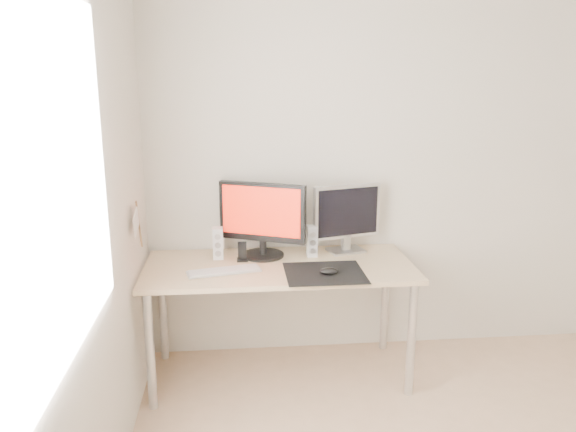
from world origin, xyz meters
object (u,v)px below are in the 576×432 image
speaker_left (218,243)px  phone_dock (242,255)px  main_monitor (262,217)px  keyboard (224,271)px  desk (279,277)px  speaker_right (312,241)px  second_monitor (347,215)px  mouse (329,271)px

speaker_left → phone_dock: bearing=-22.5°
speaker_left → phone_dock: size_ratio=1.62×
main_monitor → keyboard: 0.43m
speaker_left → phone_dock: 0.17m
desk → speaker_right: 0.31m
desk → keyboard: size_ratio=3.67×
desk → main_monitor: bearing=119.4°
speaker_left → speaker_right: 0.58m
speaker_right → speaker_left: bearing=179.5°
main_monitor → desk: bearing=-60.6°
desk → speaker_right: speaker_right is taller
second_monitor → keyboard: second_monitor is taller
speaker_left → keyboard: 0.27m
mouse → phone_dock: bearing=148.6°
main_monitor → speaker_left: size_ratio=2.67×
main_monitor → phone_dock: main_monitor is taller
second_monitor → speaker_right: size_ratio=2.28×
phone_dock → mouse: bearing=-31.4°
speaker_right → phone_dock: speaker_right is taller
mouse → speaker_right: speaker_right is taller
desk → speaker_right: bearing=33.6°
speaker_left → speaker_right: bearing=-0.5°
desk → second_monitor: size_ratio=3.60×
second_monitor → speaker_right: 0.28m
second_monitor → speaker_left: size_ratio=2.28×
desk → phone_dock: bearing=157.7°
main_monitor → phone_dock: bearing=-151.0°
mouse → speaker_right: size_ratio=0.55×
main_monitor → keyboard: bearing=-131.9°
second_monitor → speaker_left: second_monitor is taller
mouse → speaker_left: speaker_left is taller
mouse → desk: size_ratio=0.07×
desk → keyboard: 0.35m
speaker_left → second_monitor: bearing=4.5°
mouse → main_monitor: 0.56m
speaker_right → mouse: bearing=-81.9°
main_monitor → phone_dock: (-0.13, -0.07, -0.22)m
mouse → keyboard: (-0.59, 0.10, -0.01)m
speaker_right → keyboard: size_ratio=0.45×
mouse → speaker_left: (-0.63, 0.36, 0.08)m
mouse → phone_dock: (-0.48, 0.30, 0.01)m
desk → second_monitor: (0.45, 0.21, 0.32)m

